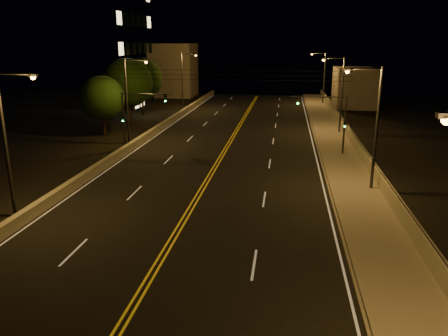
# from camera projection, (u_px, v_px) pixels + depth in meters

# --- Properties ---
(road) EXTENTS (18.00, 120.00, 0.02)m
(road) POSITION_uv_depth(u_px,v_px,m) (199.00, 194.00, 30.17)
(road) COLOR black
(road) RESTS_ON ground
(sidewalk) EXTENTS (3.60, 120.00, 0.30)m
(sidewalk) POSITION_uv_depth(u_px,v_px,m) (361.00, 199.00, 28.67)
(sidewalk) COLOR slate
(sidewalk) RESTS_ON ground
(curb) EXTENTS (0.14, 120.00, 0.15)m
(curb) POSITION_uv_depth(u_px,v_px,m) (331.00, 199.00, 28.95)
(curb) COLOR slate
(curb) RESTS_ON ground
(parapet_wall) EXTENTS (0.30, 120.00, 1.00)m
(parapet_wall) POSITION_uv_depth(u_px,v_px,m) (388.00, 191.00, 28.27)
(parapet_wall) COLOR gray
(parapet_wall) RESTS_ON sidewalk
(jersey_barrier) EXTENTS (0.45, 120.00, 0.76)m
(jersey_barrier) POSITION_uv_depth(u_px,v_px,m) (76.00, 183.00, 31.29)
(jersey_barrier) COLOR gray
(jersey_barrier) RESTS_ON ground
(distant_building_right) EXTENTS (6.00, 10.00, 6.20)m
(distant_building_right) POSITION_uv_depth(u_px,v_px,m) (354.00, 87.00, 70.96)
(distant_building_right) COLOR gray
(distant_building_right) RESTS_ON ground
(distant_building_left) EXTENTS (8.00, 8.00, 9.91)m
(distant_building_left) POSITION_uv_depth(u_px,v_px,m) (174.00, 70.00, 84.07)
(distant_building_left) COLOR gray
(distant_building_left) RESTS_ON ground
(parapet_rail) EXTENTS (0.06, 120.00, 0.06)m
(parapet_rail) POSITION_uv_depth(u_px,v_px,m) (389.00, 183.00, 28.12)
(parapet_rail) COLOR black
(parapet_rail) RESTS_ON parapet_wall
(lane_markings) EXTENTS (17.32, 116.00, 0.00)m
(lane_markings) POSITION_uv_depth(u_px,v_px,m) (199.00, 194.00, 30.10)
(lane_markings) COLOR silver
(lane_markings) RESTS_ON road
(streetlight_1) EXTENTS (2.55, 0.28, 8.56)m
(streetlight_1) POSITION_uv_depth(u_px,v_px,m) (373.00, 121.00, 29.23)
(streetlight_1) COLOR #2D2D33
(streetlight_1) RESTS_ON ground
(streetlight_2) EXTENTS (2.55, 0.28, 8.56)m
(streetlight_2) POSITION_uv_depth(u_px,v_px,m) (339.00, 90.00, 48.32)
(streetlight_2) COLOR #2D2D33
(streetlight_2) RESTS_ON ground
(streetlight_3) EXTENTS (2.55, 0.28, 8.56)m
(streetlight_3) POSITION_uv_depth(u_px,v_px,m) (323.00, 75.00, 72.16)
(streetlight_3) COLOR #2D2D33
(streetlight_3) RESTS_ON ground
(streetlight_4) EXTENTS (2.55, 0.28, 8.56)m
(streetlight_4) POSITION_uv_depth(u_px,v_px,m) (9.00, 135.00, 24.87)
(streetlight_4) COLOR #2D2D33
(streetlight_4) RESTS_ON ground
(streetlight_5) EXTENTS (2.55, 0.28, 8.56)m
(streetlight_5) POSITION_uv_depth(u_px,v_px,m) (129.00, 95.00, 43.70)
(streetlight_5) COLOR #2D2D33
(streetlight_5) RESTS_ON ground
(streetlight_6) EXTENTS (2.55, 0.28, 8.56)m
(streetlight_6) POSITION_uv_depth(u_px,v_px,m) (184.00, 77.00, 66.53)
(streetlight_6) COLOR #2D2D33
(streetlight_6) RESTS_ON ground
(traffic_signal_right) EXTENTS (5.11, 0.31, 5.59)m
(traffic_signal_right) POSITION_uv_depth(u_px,v_px,m) (333.00, 117.00, 39.26)
(traffic_signal_right) COLOR #2D2D33
(traffic_signal_right) RESTS_ON ground
(traffic_signal_left) EXTENTS (5.11, 0.31, 5.59)m
(traffic_signal_left) POSITION_uv_depth(u_px,v_px,m) (134.00, 113.00, 41.79)
(traffic_signal_left) COLOR #2D2D33
(traffic_signal_left) RESTS_ON ground
(overhead_wires) EXTENTS (22.00, 0.03, 0.83)m
(overhead_wires) POSITION_uv_depth(u_px,v_px,m) (220.00, 75.00, 37.17)
(overhead_wires) COLOR black
(building_tower) EXTENTS (24.00, 15.00, 30.82)m
(building_tower) POSITION_uv_depth(u_px,v_px,m) (51.00, 7.00, 60.30)
(building_tower) COLOR gray
(building_tower) RESTS_ON ground
(tree_0) EXTENTS (4.91, 4.91, 6.65)m
(tree_0) POSITION_uv_depth(u_px,v_px,m) (102.00, 98.00, 48.06)
(tree_0) COLOR black
(tree_0) RESTS_ON ground
(tree_1) EXTENTS (6.10, 6.10, 8.27)m
(tree_1) POSITION_uv_depth(u_px,v_px,m) (128.00, 83.00, 54.67)
(tree_1) COLOR black
(tree_1) RESTS_ON ground
(tree_2) EXTENTS (5.96, 5.96, 8.08)m
(tree_2) POSITION_uv_depth(u_px,v_px,m) (141.00, 79.00, 62.11)
(tree_2) COLOR black
(tree_2) RESTS_ON ground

